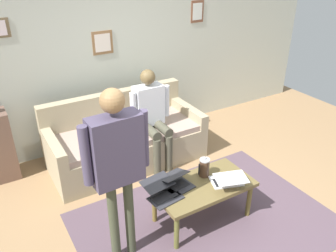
# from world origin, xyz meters

# --- Properties ---
(ground_plane) EXTENTS (7.68, 7.68, 0.00)m
(ground_plane) POSITION_xyz_m (0.00, 0.00, 0.00)
(ground_plane) COLOR #95734E
(area_rug) EXTENTS (2.61, 1.86, 0.01)m
(area_rug) POSITION_xyz_m (0.01, 0.07, 0.00)
(area_rug) COLOR #55424D
(area_rug) RESTS_ON ground_plane
(back_wall) EXTENTS (7.04, 0.11, 2.70)m
(back_wall) POSITION_xyz_m (0.00, -2.20, 1.35)
(back_wall) COLOR beige
(back_wall) RESTS_ON ground_plane
(couch) EXTENTS (2.00, 0.90, 0.88)m
(couch) POSITION_xyz_m (0.22, -1.50, 0.30)
(couch) COLOR tan
(couch) RESTS_ON ground_plane
(coffee_table) EXTENTS (1.03, 0.55, 0.45)m
(coffee_table) POSITION_xyz_m (0.01, -0.03, 0.39)
(coffee_table) COLOR brown
(coffee_table) RESTS_ON ground_plane
(laptop_left) EXTENTS (0.41, 0.42, 0.13)m
(laptop_left) POSITION_xyz_m (-0.21, 0.09, 0.49)
(laptop_left) COLOR silver
(laptop_left) RESTS_ON coffee_table
(laptop_center) EXTENTS (0.34, 0.33, 0.15)m
(laptop_center) POSITION_xyz_m (0.26, -0.14, 0.49)
(laptop_center) COLOR #28282D
(laptop_center) RESTS_ON coffee_table
(laptop_right) EXTENTS (0.35, 0.38, 0.14)m
(laptop_right) POSITION_xyz_m (0.46, -0.07, 0.49)
(laptop_right) COLOR #28282D
(laptop_right) RESTS_ON coffee_table
(french_press) EXTENTS (0.13, 0.11, 0.23)m
(french_press) POSITION_xyz_m (-0.09, -0.15, 0.55)
(french_press) COLOR #4C3323
(french_press) RESTS_ON coffee_table
(person_standing) EXTENTS (0.59, 0.20, 1.68)m
(person_standing) POSITION_xyz_m (0.93, 0.00, 1.08)
(person_standing) COLOR #3F4431
(person_standing) RESTS_ON ground_plane
(person_seated) EXTENTS (0.55, 0.51, 1.28)m
(person_seated) POSITION_xyz_m (-0.07, -1.27, 0.73)
(person_seated) COLOR #484637
(person_seated) RESTS_ON ground_plane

